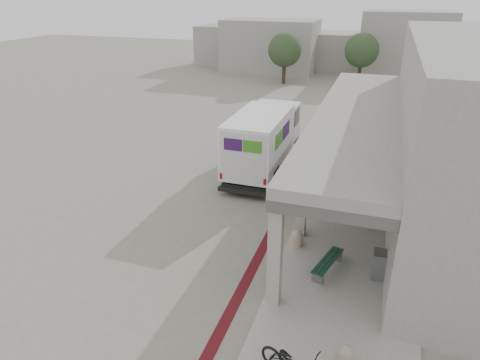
% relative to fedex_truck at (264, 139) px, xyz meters
% --- Properties ---
extents(ground, '(120.00, 120.00, 0.00)m').
position_rel_fedex_truck_xyz_m(ground, '(0.99, -6.40, -1.69)').
color(ground, slate).
rests_on(ground, ground).
extents(bike_lane_stripe, '(0.35, 40.00, 0.01)m').
position_rel_fedex_truck_xyz_m(bike_lane_stripe, '(1.99, -4.40, -1.68)').
color(bike_lane_stripe, '#501015').
rests_on(bike_lane_stripe, ground).
extents(sidewalk, '(4.40, 28.00, 0.12)m').
position_rel_fedex_truck_xyz_m(sidewalk, '(4.99, -6.40, -1.63)').
color(sidewalk, gray).
rests_on(sidewalk, ground).
extents(transit_building, '(7.60, 17.00, 7.00)m').
position_rel_fedex_truck_xyz_m(transit_building, '(7.82, -1.90, 1.71)').
color(transit_building, gray).
rests_on(transit_building, ground).
extents(distant_backdrop, '(28.00, 10.00, 6.50)m').
position_rel_fedex_truck_xyz_m(distant_backdrop, '(-1.85, 29.48, 1.02)').
color(distant_backdrop, gray).
rests_on(distant_backdrop, ground).
extents(tree_left, '(3.20, 3.20, 4.80)m').
position_rel_fedex_truck_xyz_m(tree_left, '(-4.01, 21.60, 1.50)').
color(tree_left, '#38281C').
rests_on(tree_left, ground).
extents(tree_mid, '(3.20, 3.20, 4.80)m').
position_rel_fedex_truck_xyz_m(tree_mid, '(2.99, 23.60, 1.50)').
color(tree_mid, '#38281C').
rests_on(tree_mid, ground).
extents(tree_right, '(3.20, 3.20, 4.80)m').
position_rel_fedex_truck_xyz_m(tree_right, '(10.99, 22.60, 1.50)').
color(tree_right, '#38281C').
rests_on(tree_right, ground).
extents(fedex_truck, '(2.36, 7.43, 3.17)m').
position_rel_fedex_truck_xyz_m(fedex_truck, '(0.00, 0.00, 0.00)').
color(fedex_truck, black).
rests_on(fedex_truck, ground).
extents(bench, '(0.86, 1.84, 0.42)m').
position_rel_fedex_truck_xyz_m(bench, '(4.41, -7.92, -1.26)').
color(bench, slate).
rests_on(bench, sidewalk).
extents(bollard_near, '(0.37, 0.37, 0.56)m').
position_rel_fedex_truck_xyz_m(bollard_near, '(5.37, -11.62, -1.28)').
color(bollard_near, gray).
rests_on(bollard_near, sidewalk).
extents(bollard_far, '(0.41, 0.41, 0.62)m').
position_rel_fedex_truck_xyz_m(bollard_far, '(3.14, -6.73, -1.26)').
color(bollard_far, tan).
rests_on(bollard_far, sidewalk).
extents(utility_cabinet, '(0.42, 0.56, 0.93)m').
position_rel_fedex_truck_xyz_m(utility_cabinet, '(5.99, -7.72, -1.10)').
color(utility_cabinet, gray).
rests_on(utility_cabinet, sidewalk).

